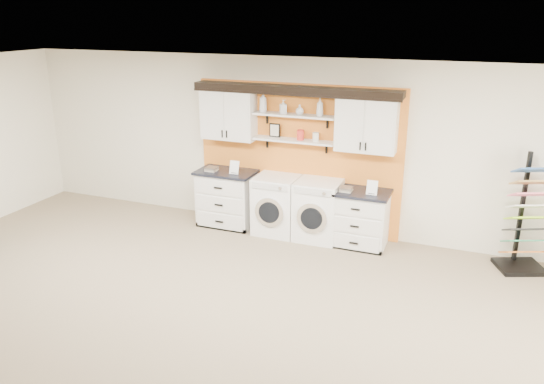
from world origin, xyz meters
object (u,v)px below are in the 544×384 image
at_px(base_cabinet_left, 227,198).
at_px(washer, 277,205).
at_px(sample_rack, 523,234).
at_px(base_cabinet_right, 359,218).
at_px(dryer, 318,210).

relative_size(base_cabinet_left, washer, 1.02).
bearing_deg(sample_rack, washer, 158.01).
relative_size(base_cabinet_right, dryer, 0.94).
bearing_deg(base_cabinet_left, sample_rack, 0.42).
distance_m(base_cabinet_left, base_cabinet_right, 2.26).
xyz_separation_m(base_cabinet_left, sample_rack, (4.56, 0.03, 0.05)).
bearing_deg(sample_rack, base_cabinet_left, 157.86).
distance_m(washer, dryer, 0.70).
bearing_deg(washer, dryer, -0.00).
height_order(base_cabinet_left, washer, washer).
relative_size(washer, dryer, 1.00).
xyz_separation_m(base_cabinet_right, washer, (-1.36, -0.00, 0.04)).
height_order(washer, sample_rack, sample_rack).
bearing_deg(base_cabinet_left, base_cabinet_right, 0.00).
xyz_separation_m(base_cabinet_right, dryer, (-0.66, -0.00, 0.04)).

